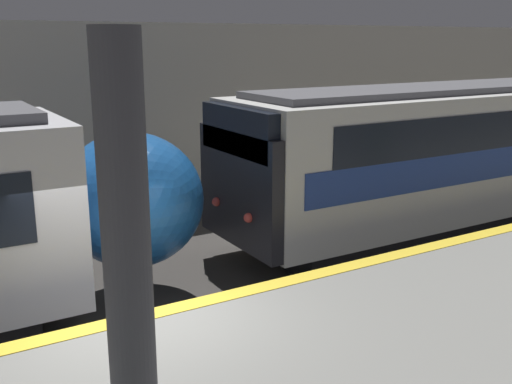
% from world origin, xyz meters
% --- Properties ---
extents(ground_plane, '(120.00, 120.00, 0.00)m').
position_xyz_m(ground_plane, '(0.00, 0.00, 0.00)').
color(ground_plane, '#33302D').
extents(station_rear_barrier, '(50.00, 0.15, 4.86)m').
position_xyz_m(station_rear_barrier, '(0.00, 7.04, 2.43)').
color(station_rear_barrier, '#B2AD9E').
rests_on(station_rear_barrier, ground).
extents(support_pillar_near, '(0.42, 0.42, 3.55)m').
position_xyz_m(support_pillar_near, '(-0.79, -2.19, 2.80)').
color(support_pillar_near, '#47474C').
rests_on(support_pillar_near, platform).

